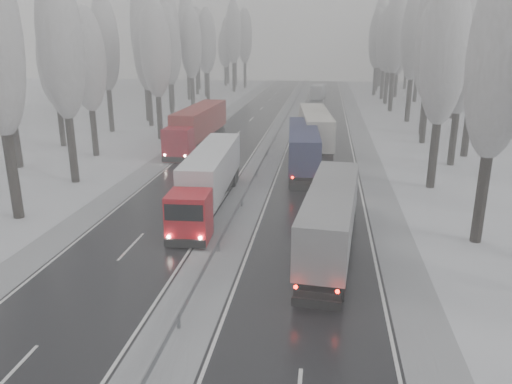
% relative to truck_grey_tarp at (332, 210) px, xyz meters
% --- Properties ---
extents(carriageway_right, '(7.50, 200.00, 0.03)m').
position_rel_truck_grey_tarp_xyz_m(carriageway_right, '(-1.12, 16.44, -2.27)').
color(carriageway_right, black).
rests_on(carriageway_right, ground).
extents(carriageway_left, '(7.50, 200.00, 0.03)m').
position_rel_truck_grey_tarp_xyz_m(carriageway_left, '(-11.62, 16.44, -2.27)').
color(carriageway_left, black).
rests_on(carriageway_left, ground).
extents(median_slush, '(3.00, 200.00, 0.04)m').
position_rel_truck_grey_tarp_xyz_m(median_slush, '(-6.37, 16.44, -2.27)').
color(median_slush, '#A4A7AC').
rests_on(median_slush, ground).
extents(shoulder_right, '(2.40, 200.00, 0.04)m').
position_rel_truck_grey_tarp_xyz_m(shoulder_right, '(3.83, 16.44, -2.27)').
color(shoulder_right, '#A4A7AC').
rests_on(shoulder_right, ground).
extents(shoulder_left, '(2.40, 200.00, 0.04)m').
position_rel_truck_grey_tarp_xyz_m(shoulder_left, '(-16.57, 16.44, -2.27)').
color(shoulder_left, '#A4A7AC').
rests_on(shoulder_left, ground).
extents(median_guardrail, '(0.12, 200.00, 0.76)m').
position_rel_truck_grey_tarp_xyz_m(median_guardrail, '(-6.37, 16.43, -1.69)').
color(median_guardrail, slate).
rests_on(median_guardrail, ground).
extents(tree_16, '(3.60, 3.60, 16.53)m').
position_rel_truck_grey_tarp_xyz_m(tree_16, '(8.66, 2.11, 8.38)').
color(tree_16, black).
rests_on(tree_16, ground).
extents(tree_18, '(3.60, 3.60, 16.58)m').
position_rel_truck_grey_tarp_xyz_m(tree_18, '(8.13, 13.47, 8.41)').
color(tree_18, black).
rests_on(tree_18, ground).
extents(tree_19, '(3.60, 3.60, 14.57)m').
position_rel_truck_grey_tarp_xyz_m(tree_19, '(13.65, 17.47, 7.13)').
color(tree_19, black).
rests_on(tree_19, ground).
extents(tree_20, '(3.60, 3.60, 15.71)m').
position_rel_truck_grey_tarp_xyz_m(tree_20, '(11.52, 21.61, 7.86)').
color(tree_20, black).
rests_on(tree_20, ground).
extents(tree_21, '(3.60, 3.60, 18.62)m').
position_rel_truck_grey_tarp_xyz_m(tree_21, '(13.75, 25.61, 9.71)').
color(tree_21, black).
rests_on(tree_21, ground).
extents(tree_22, '(3.60, 3.60, 15.86)m').
position_rel_truck_grey_tarp_xyz_m(tree_22, '(10.65, 32.04, 7.95)').
color(tree_22, black).
rests_on(tree_22, ground).
extents(tree_23, '(3.60, 3.60, 13.55)m').
position_rel_truck_grey_tarp_xyz_m(tree_23, '(16.93, 36.04, 6.48)').
color(tree_23, black).
rests_on(tree_23, ground).
extents(tree_24, '(3.60, 3.60, 20.49)m').
position_rel_truck_grey_tarp_xyz_m(tree_24, '(11.52, 37.46, 10.90)').
color(tree_24, black).
rests_on(tree_24, ground).
extents(tree_25, '(3.60, 3.60, 19.44)m').
position_rel_truck_grey_tarp_xyz_m(tree_25, '(18.44, 41.46, 10.23)').
color(tree_25, black).
rests_on(tree_25, ground).
extents(tree_26, '(3.60, 3.60, 18.78)m').
position_rel_truck_grey_tarp_xyz_m(tree_26, '(11.19, 47.71, 9.81)').
color(tree_26, black).
rests_on(tree_26, ground).
extents(tree_27, '(3.60, 3.60, 17.62)m').
position_rel_truck_grey_tarp_xyz_m(tree_27, '(18.34, 51.71, 9.07)').
color(tree_27, black).
rests_on(tree_27, ground).
extents(tree_28, '(3.60, 3.60, 19.62)m').
position_rel_truck_grey_tarp_xyz_m(tree_28, '(9.97, 58.39, 10.35)').
color(tree_28, black).
rests_on(tree_28, ground).
extents(tree_29, '(3.60, 3.60, 18.11)m').
position_rel_truck_grey_tarp_xyz_m(tree_29, '(17.34, 62.39, 9.38)').
color(tree_29, black).
rests_on(tree_29, ground).
extents(tree_30, '(3.60, 3.60, 17.86)m').
position_rel_truck_grey_tarp_xyz_m(tree_30, '(10.19, 68.14, 9.23)').
color(tree_30, black).
rests_on(tree_30, ground).
extents(tree_31, '(3.60, 3.60, 18.58)m').
position_rel_truck_grey_tarp_xyz_m(tree_31, '(16.10, 72.14, 9.68)').
color(tree_31, black).
rests_on(tree_31, ground).
extents(tree_32, '(3.60, 3.60, 17.33)m').
position_rel_truck_grey_tarp_xyz_m(tree_32, '(10.26, 75.65, 8.89)').
color(tree_32, black).
rests_on(tree_32, ground).
extents(tree_33, '(3.60, 3.60, 14.33)m').
position_rel_truck_grey_tarp_xyz_m(tree_33, '(13.39, 79.65, 6.97)').
color(tree_33, black).
rests_on(tree_33, ground).
extents(tree_34, '(3.60, 3.60, 17.63)m').
position_rel_truck_grey_tarp_xyz_m(tree_34, '(9.36, 82.76, 9.08)').
color(tree_34, black).
rests_on(tree_34, ground).
extents(tree_35, '(3.60, 3.60, 18.25)m').
position_rel_truck_grey_tarp_xyz_m(tree_35, '(18.57, 86.76, 9.48)').
color(tree_35, black).
rests_on(tree_35, ground).
extents(tree_36, '(3.60, 3.60, 20.23)m').
position_rel_truck_grey_tarp_xyz_m(tree_36, '(10.66, 92.60, 10.73)').
color(tree_36, black).
rests_on(tree_36, ground).
extents(tree_37, '(3.60, 3.60, 16.37)m').
position_rel_truck_grey_tarp_xyz_m(tree_37, '(17.65, 96.60, 8.28)').
color(tree_37, black).
rests_on(tree_37, ground).
extents(tree_38, '(3.60, 3.60, 17.97)m').
position_rel_truck_grey_tarp_xyz_m(tree_38, '(12.36, 103.17, 9.30)').
color(tree_38, black).
rests_on(tree_38, ground).
extents(tree_39, '(3.60, 3.60, 16.19)m').
position_rel_truck_grey_tarp_xyz_m(tree_39, '(15.18, 107.17, 8.16)').
color(tree_39, black).
rests_on(tree_39, ground).
extents(tree_58, '(3.60, 3.60, 17.21)m').
position_rel_truck_grey_tarp_xyz_m(tree_58, '(-21.50, 11.01, 8.81)').
color(tree_58, black).
rests_on(tree_58, ground).
extents(tree_59, '(3.60, 3.60, 18.41)m').
position_rel_truck_grey_tarp_xyz_m(tree_59, '(-29.18, 15.01, 9.58)').
color(tree_59, black).
rests_on(tree_59, ground).
extents(tree_60, '(3.60, 3.60, 14.84)m').
position_rel_truck_grey_tarp_xyz_m(tree_60, '(-24.12, 20.64, 7.30)').
color(tree_60, black).
rests_on(tree_60, ground).
extents(tree_61, '(3.60, 3.60, 13.95)m').
position_rel_truck_grey_tarp_xyz_m(tree_61, '(-29.89, 24.64, 6.73)').
color(tree_61, black).
rests_on(tree_61, ground).
extents(tree_62, '(3.60, 3.60, 16.04)m').
position_rel_truck_grey_tarp_xyz_m(tree_62, '(-20.32, 30.17, 8.07)').
color(tree_62, black).
rests_on(tree_62, ground).
extents(tree_63, '(3.60, 3.60, 16.88)m').
position_rel_truck_grey_tarp_xyz_m(tree_63, '(-28.22, 34.17, 8.61)').
color(tree_63, black).
rests_on(tree_63, ground).
extents(tree_64, '(3.60, 3.60, 15.42)m').
position_rel_truck_grey_tarp_xyz_m(tree_64, '(-24.63, 39.16, 7.67)').
color(tree_64, black).
rests_on(tree_64, ground).
extents(tree_65, '(3.60, 3.60, 19.48)m').
position_rel_truck_grey_tarp_xyz_m(tree_65, '(-26.43, 43.16, 10.26)').
color(tree_65, black).
rests_on(tree_65, ground).
extents(tree_66, '(3.60, 3.60, 15.23)m').
position_rel_truck_grey_tarp_xyz_m(tree_66, '(-24.53, 48.79, 7.55)').
color(tree_66, black).
rests_on(tree_66, ground).
extents(tree_67, '(3.60, 3.60, 17.09)m').
position_rel_truck_grey_tarp_xyz_m(tree_67, '(-25.92, 52.79, 8.74)').
color(tree_67, black).
rests_on(tree_67, ground).
extents(tree_68, '(3.60, 3.60, 16.65)m').
position_rel_truck_grey_tarp_xyz_m(tree_68, '(-22.95, 55.55, 8.46)').
color(tree_68, black).
rests_on(tree_68, ground).
extents(tree_69, '(3.60, 3.60, 19.35)m').
position_rel_truck_grey_tarp_xyz_m(tree_69, '(-27.79, 59.55, 10.17)').
color(tree_69, black).
rests_on(tree_69, ground).
extents(tree_70, '(3.60, 3.60, 17.09)m').
position_rel_truck_grey_tarp_xyz_m(tree_70, '(-22.70, 65.63, 8.74)').
color(tree_70, black).
rests_on(tree_70, ground).
extents(tree_71, '(3.60, 3.60, 19.61)m').
position_rel_truck_grey_tarp_xyz_m(tree_71, '(-27.46, 69.63, 10.34)').
color(tree_71, black).
rests_on(tree_71, ground).
extents(tree_72, '(3.60, 3.60, 15.11)m').
position_rel_truck_grey_tarp_xyz_m(tree_72, '(-25.30, 74.98, 7.47)').
color(tree_72, black).
rests_on(tree_72, ground).
extents(tree_73, '(3.60, 3.60, 17.22)m').
position_rel_truck_grey_tarp_xyz_m(tree_73, '(-28.19, 78.98, 8.82)').
color(tree_73, black).
rests_on(tree_73, ground).
extents(tree_74, '(3.60, 3.60, 19.68)m').
position_rel_truck_grey_tarp_xyz_m(tree_74, '(-21.45, 85.77, 10.39)').
color(tree_74, black).
rests_on(tree_74, ground).
extents(tree_75, '(3.60, 3.60, 18.60)m').
position_rel_truck_grey_tarp_xyz_m(tree_75, '(-30.57, 89.77, 9.70)').
color(tree_75, black).
rests_on(tree_75, ground).
extents(tree_76, '(3.60, 3.60, 18.55)m').
position_rel_truck_grey_tarp_xyz_m(tree_76, '(-20.42, 95.16, 9.66)').
color(tree_76, black).
rests_on(tree_76, ground).
extents(tree_77, '(3.60, 3.60, 14.32)m').
position_rel_truck_grey_tarp_xyz_m(tree_77, '(-26.03, 99.16, 6.97)').
color(tree_77, black).
rests_on(tree_77, ground).
extents(tree_78, '(3.60, 3.60, 19.55)m').
position_rel_truck_grey_tarp_xyz_m(tree_78, '(-23.93, 101.75, 10.30)').
color(tree_78, black).
rests_on(tree_78, ground).
extents(tree_79, '(3.60, 3.60, 17.07)m').
position_rel_truck_grey_tarp_xyz_m(tree_79, '(-26.70, 105.75, 8.72)').
color(tree_79, black).
rests_on(tree_79, ground).
extents(truck_grey_tarp, '(3.75, 15.42, 3.92)m').
position_rel_truck_grey_tarp_xyz_m(truck_grey_tarp, '(0.00, 0.00, 0.00)').
color(truck_grey_tarp, '#48494D').
rests_on(truck_grey_tarp, ground).
extents(truck_blue_box, '(3.61, 15.99, 4.07)m').
position_rel_truck_grey_tarp_xyz_m(truck_blue_box, '(-2.57, 17.85, 0.09)').
color(truck_blue_box, '#1A2241').
rests_on(truck_blue_box, ground).
extents(truck_cream_box, '(4.36, 17.10, 4.35)m').
position_rel_truck_grey_tarp_xyz_m(truck_cream_box, '(-1.74, 26.45, 0.25)').
color(truck_cream_box, beige).
rests_on(truck_cream_box, ground).
extents(box_truck_distant, '(3.06, 7.62, 2.77)m').
position_rel_truck_grey_tarp_xyz_m(box_truck_distant, '(-2.27, 74.68, -0.88)').
color(box_truck_distant, '#B0B2B7').
rests_on(box_truck_distant, ground).
extents(truck_red_white, '(3.11, 15.63, 3.99)m').
position_rel_truck_grey_tarp_xyz_m(truck_red_white, '(-8.68, 6.37, 0.04)').
color(truck_red_white, red).
rests_on(truck_red_white, ground).
extents(truck_red_red, '(3.23, 17.10, 4.36)m').
position_rel_truck_grey_tarp_xyz_m(truck_red_red, '(-14.57, 26.05, 0.26)').
color(truck_red_red, maroon).
rests_on(truck_red_red, ground).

